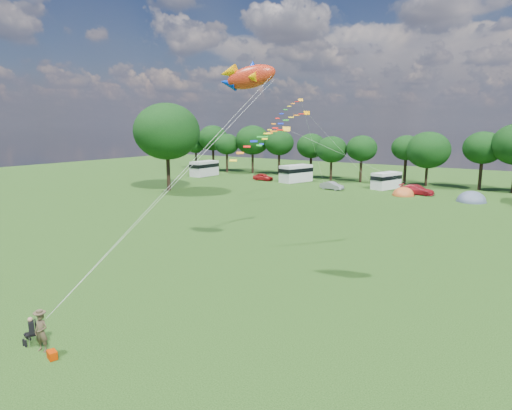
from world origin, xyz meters
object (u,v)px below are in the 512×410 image
Objects in this scene: car_c at (417,190)px; kite_flyer at (41,332)px; tent_greyblue at (471,202)px; big_tree at (167,132)px; car_a at (263,177)px; car_b at (332,186)px; camp_chair at (32,327)px; tent_orange at (403,195)px; campervan_c at (386,180)px; campervan_b at (296,173)px; campervan_a at (204,168)px; fish_kite at (247,77)px.

kite_flyer reaches higher than car_c.
car_c is at bearing 164.34° from tent_greyblue.
big_tree reaches higher than car_a.
camp_chair is at bearing -161.44° from car_b.
tent_orange is at bearing 112.19° from camp_chair.
big_tree is 10.22× the size of camp_chair.
campervan_c is at bearing 62.85° from car_c.
camp_chair is (17.76, -57.14, -0.83)m from campervan_b.
big_tree reaches higher than kite_flyer.
big_tree is 20.81m from campervan_a.
car_c is at bearing 69.45° from fish_kite.
big_tree is 38.64m from fish_kite.
car_b reaches higher than tent_orange.
car_c is at bearing 110.87° from camp_chair.
campervan_b is 59.84m from camp_chair.
campervan_c is at bearing -83.11° from car_a.
campervan_b reaches higher than car_b.
tent_greyblue is (7.52, -2.11, -0.69)m from car_c.
campervan_a is 1.76× the size of tent_orange.
car_b is at bearing 148.40° from campervan_c.
car_a is at bearing 137.82° from camp_chair.
campervan_b is 48.37m from fish_kite.
big_tree is at bearing -154.86° from campervan_a.
car_a is 34.99m from tent_greyblue.
camp_chair is (29.07, -37.14, -8.24)m from big_tree.
campervan_a is at bearing 177.55° from tent_greyblue.
campervan_c is 45.19m from fish_kite.
campervan_c reaches higher than tent_orange.
tent_greyblue is (28.95, -4.41, -1.59)m from campervan_b.
car_c is at bearing -91.00° from car_a.
big_tree is 2.20× the size of campervan_a.
kite_flyer is at bearing -160.03° from campervan_c.
campervan_c is (15.88, 0.84, -0.22)m from campervan_b.
tent_greyblue reaches higher than car_c.
car_a is at bearing 121.67° from campervan_b.
big_tree is 3.41× the size of car_a.
campervan_a is (-28.66, 2.68, 0.96)m from car_b.
camp_chair is at bearing -161.09° from campervan_c.
kite_flyer is (-2.58, -54.98, 0.20)m from car_c.
fish_kite reaches higher than campervan_b.
big_tree is at bearing 166.41° from campervan_b.
big_tree is 48.64m from kite_flyer.
car_a reaches higher than car_b.
car_a is 6.23m from campervan_b.
car_b is at bearing 104.94° from car_c.
car_a is at bearing 174.07° from tent_orange.
campervan_b is at bearing 86.26° from car_c.
camp_chair is at bearing -101.98° from tent_greyblue.
campervan_c is 14.15m from tent_greyblue.
campervan_b reaches higher than campervan_a.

